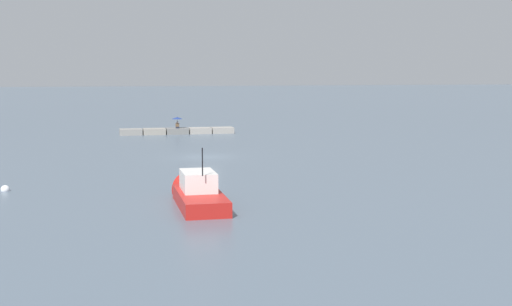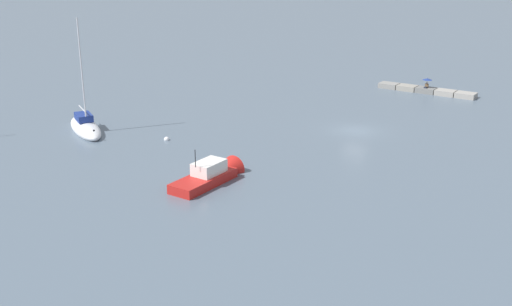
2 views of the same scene
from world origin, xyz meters
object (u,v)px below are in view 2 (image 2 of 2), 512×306
(umbrella_open_navy, at_px, (427,79))
(sailboat_white_outer, at_px, (85,127))
(mooring_buoy_mid, at_px, (167,139))
(person_seated_brown_left, at_px, (426,86))
(motorboat_red_far, at_px, (213,176))

(umbrella_open_navy, relative_size, sailboat_white_outer, 0.11)
(umbrella_open_navy, relative_size, mooring_buoy_mid, 2.47)
(sailboat_white_outer, bearing_deg, mooring_buoy_mid, 133.31)
(mooring_buoy_mid, bearing_deg, person_seated_brown_left, -112.08)
(umbrella_open_navy, xyz_separation_m, motorboat_red_far, (3.34, 40.00, -1.34))
(umbrella_open_navy, height_order, mooring_buoy_mid, umbrella_open_navy)
(sailboat_white_outer, bearing_deg, umbrella_open_navy, 176.98)
(person_seated_brown_left, height_order, motorboat_red_far, motorboat_red_far)
(sailboat_white_outer, relative_size, motorboat_red_far, 1.66)
(sailboat_white_outer, height_order, motorboat_red_far, sailboat_white_outer)
(person_seated_brown_left, xyz_separation_m, sailboat_white_outer, (22.60, 36.08, -0.48))
(sailboat_white_outer, bearing_deg, person_seated_brown_left, 176.90)
(person_seated_brown_left, bearing_deg, umbrella_open_navy, -88.37)
(sailboat_white_outer, relative_size, mooring_buoy_mid, 23.01)
(person_seated_brown_left, height_order, umbrella_open_navy, umbrella_open_navy)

